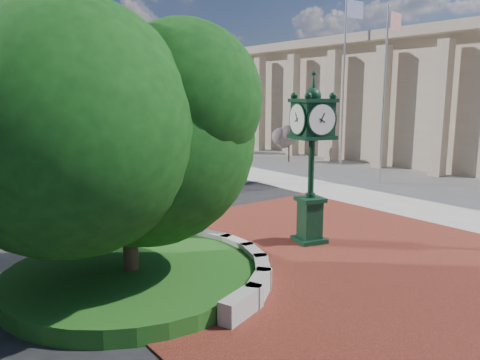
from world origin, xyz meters
name	(u,v)px	position (x,y,z in m)	size (l,w,h in m)	color
ground	(283,245)	(0.00, 0.00, 0.00)	(200.00, 200.00, 0.00)	black
plaza	(306,253)	(0.00, -1.00, 0.02)	(12.00, 12.00, 0.04)	#5E2416
sidewalk	(358,163)	(16.00, 10.00, 0.02)	(20.00, 50.00, 0.04)	#9E9B93
planter_wall	(210,255)	(-2.71, 0.00, 0.27)	(2.96, 6.77, 0.54)	#9E9B93
grass_bed	(132,277)	(-5.00, 0.00, 0.20)	(6.10, 6.10, 0.40)	#1D4513
civic_building	(402,99)	(23.60, 12.00, 4.33)	(17.35, 44.00, 8.60)	tan
tree_planter	(125,133)	(-5.00, 0.00, 3.72)	(5.20, 5.20, 6.33)	#38281C
tree_street	(8,120)	(-4.00, 18.00, 3.24)	(4.40, 4.40, 5.45)	#38281C
post_clock	(312,153)	(0.85, -0.28, 2.85)	(1.28, 1.28, 5.19)	black
parked_car	(15,136)	(0.14, 37.27, 0.84)	(1.99, 4.95, 1.69)	#63160E
flagpole_a	(384,95)	(10.99, 4.58, 4.60)	(1.39, 0.30, 8.98)	silver
flagpole_b	(344,80)	(14.48, 10.26, 5.58)	(1.71, 0.19, 10.89)	silver
street_lamp_near	(126,93)	(5.48, 23.89, 4.75)	(1.81, 0.41, 8.10)	slate
shrub_near	(289,139)	(12.64, 13.31, 1.59)	(1.20, 1.20, 2.20)	#38281C
shrub_mid	(226,133)	(12.18, 20.12, 1.59)	(1.20, 1.20, 2.20)	#38281C
shrub_far	(209,133)	(11.30, 21.29, 1.59)	(1.20, 1.20, 2.20)	#38281C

